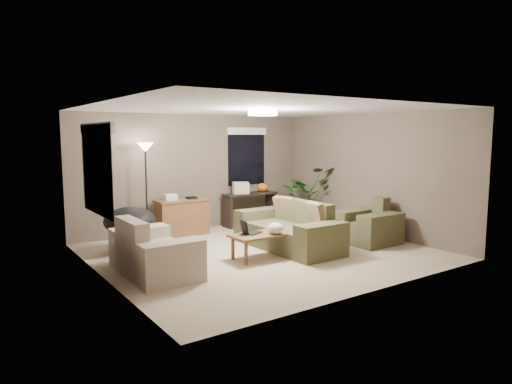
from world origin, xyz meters
TOP-DOWN VIEW (x-y plane):
  - room_shell at (0.00, 0.00)m, footprint 5.50×5.50m
  - main_sofa at (0.59, -0.01)m, footprint 0.95×2.20m
  - throw_pillows at (0.85, -0.01)m, footprint 0.34×1.39m
  - loveseat at (-2.08, -0.11)m, footprint 0.90×1.60m
  - armchair at (2.10, -0.56)m, footprint 0.95×1.00m
  - coffee_table at (-0.26, -0.32)m, footprint 1.00×0.55m
  - laptop at (-0.43, -0.22)m, footprint 0.40×0.34m
  - plastic_bag at (-0.06, -0.47)m, footprint 0.34×0.33m
  - desk at (-0.57, 2.07)m, footprint 1.10×0.50m
  - desk_papers at (-0.72, 2.06)m, footprint 0.67×0.27m
  - console_table at (1.17, 2.16)m, footprint 1.30×0.40m
  - pumpkin at (1.52, 2.16)m, footprint 0.27×0.27m
  - cardboard_box at (0.92, 2.16)m, footprint 0.41×0.36m
  - papasan_chair at (-1.91, 1.36)m, footprint 1.05×1.05m
  - floor_lamp at (-1.29, 2.12)m, footprint 0.32×0.32m
  - ceiling_fixture at (0.00, 0.00)m, footprint 0.50×0.50m
  - houseplant at (2.28, 1.52)m, footprint 1.21×1.34m
  - cat_scratching_post at (2.45, -0.21)m, footprint 0.32×0.32m
  - window_left at (-2.73, 0.30)m, footprint 0.05×1.56m
  - window_back at (1.30, 2.48)m, footprint 1.06×0.05m

SIDE VIEW (x-z plane):
  - cat_scratching_post at x=2.45m, z-range -0.04..0.46m
  - main_sofa at x=0.59m, z-range -0.13..0.72m
  - loveseat at x=-2.08m, z-range -0.13..0.72m
  - armchair at x=2.10m, z-range -0.13..0.72m
  - coffee_table at x=-0.26m, z-range 0.15..0.57m
  - desk at x=-0.57m, z-range 0.00..0.75m
  - console_table at x=1.17m, z-range 0.06..0.81m
  - papasan_chair at x=-1.91m, z-range 0.07..0.86m
  - laptop at x=-0.43m, z-range 0.36..0.60m
  - plastic_bag at x=-0.06m, z-range 0.42..0.61m
  - houseplant at x=2.28m, z-range 0.00..1.05m
  - throw_pillows at x=0.85m, z-range 0.42..0.88m
  - desk_papers at x=-0.72m, z-range 0.74..0.86m
  - pumpkin at x=1.52m, z-range 0.75..0.95m
  - cardboard_box at x=0.92m, z-range 0.75..1.01m
  - room_shell at x=0.00m, z-range -1.50..4.00m
  - floor_lamp at x=-1.29m, z-range 0.64..2.55m
  - window_left at x=-2.73m, z-range 1.12..2.45m
  - window_back at x=1.30m, z-range 1.12..2.45m
  - ceiling_fixture at x=0.00m, z-range 2.39..2.49m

